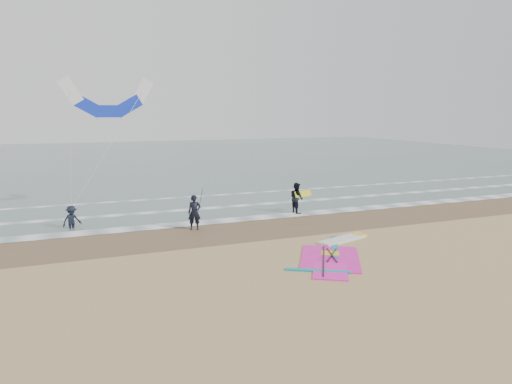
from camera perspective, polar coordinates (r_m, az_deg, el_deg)
name	(u,v)px	position (r m, az deg, el deg)	size (l,w,h in m)	color
ground	(332,257)	(20.46, 9.44, -8.04)	(120.00, 120.00, 0.00)	tan
sea_water	(156,158)	(65.76, -12.42, 4.17)	(120.00, 80.00, 0.02)	#47605E
wet_sand_band	(276,226)	(25.59, 2.57, -4.27)	(120.00, 5.00, 0.01)	brown
foam_waterline	(249,210)	(29.59, -0.91, -2.27)	(120.00, 9.15, 0.02)	white
windsurf_rig	(335,253)	(21.00, 9.86, -7.48)	(6.06, 5.74, 0.15)	white
person_standing	(194,213)	(24.79, -7.70, -2.56)	(0.70, 0.46, 1.91)	black
person_walking	(297,198)	(28.79, 5.09, -0.74)	(0.94, 0.74, 1.94)	black
person_wading	(71,214)	(26.79, -22.08, -2.58)	(1.05, 0.60, 1.62)	black
held_pole	(200,204)	(24.76, -7.05, -1.50)	(0.17, 0.86, 1.82)	black
carried_kiteboard	(303,194)	(28.84, 5.90, -0.21)	(1.30, 0.51, 0.39)	yellow
surf_kite	(108,101)	(30.48, -18.04, 10.72)	(5.76, 4.25, 7.43)	white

